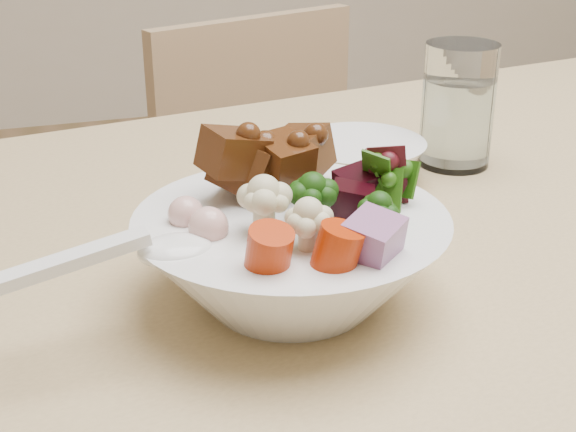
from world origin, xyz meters
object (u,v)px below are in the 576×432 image
Objects in this scene: chair_far at (293,246)px; side_bowl at (360,162)px; water_glass at (457,110)px; food_bowl at (293,251)px.

chair_far is 0.63m from side_bowl.
water_glass is 0.13m from side_bowl.
chair_far is 3.83× the size of food_bowl.
water_glass reaches higher than side_bowl.
water_glass is (0.02, -0.49, 0.39)m from chair_far.
water_glass is (0.26, 0.22, 0.02)m from food_bowl.
water_glass is at bearing 10.07° from side_bowl.
side_bowl is at bearing -120.26° from chair_far.
food_bowl is at bearing -138.79° from water_glass.
water_glass is at bearing -107.02° from chair_far.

